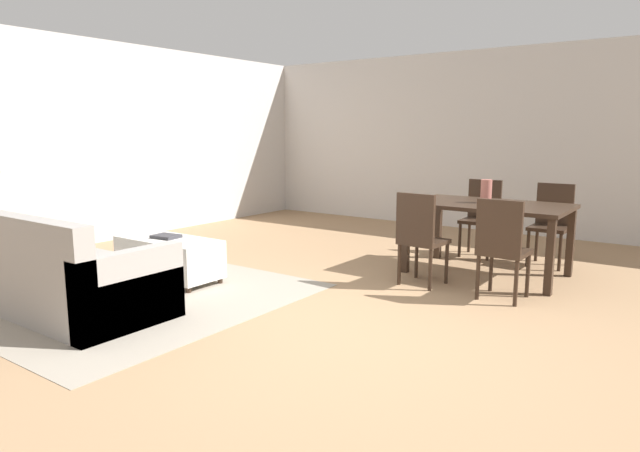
# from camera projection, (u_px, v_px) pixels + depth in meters

# --- Properties ---
(ground_plane) EXTENTS (10.80, 10.80, 0.00)m
(ground_plane) POSITION_uv_depth(u_px,v_px,m) (326.00, 328.00, 4.31)
(ground_plane) COLOR #9E7A56
(wall_back) EXTENTS (9.00, 0.12, 2.70)m
(wall_back) POSITION_uv_depth(u_px,v_px,m) (524.00, 142.00, 8.08)
(wall_back) COLOR beige
(wall_back) RESTS_ON ground_plane
(wall_left) EXTENTS (0.12, 11.00, 2.70)m
(wall_left) POSITION_uv_depth(u_px,v_px,m) (60.00, 143.00, 7.07)
(wall_left) COLOR beige
(wall_left) RESTS_ON ground_plane
(area_rug) EXTENTS (3.00, 2.80, 0.01)m
(area_rug) POSITION_uv_depth(u_px,v_px,m) (122.00, 292.00, 5.24)
(area_rug) COLOR gray
(area_rug) RESTS_ON ground_plane
(couch) EXTENTS (2.00, 0.93, 0.86)m
(couch) POSITION_uv_depth(u_px,v_px,m) (57.00, 277.00, 4.71)
(couch) COLOR gray
(couch) RESTS_ON ground_plane
(ottoman_table) EXTENTS (1.13, 0.51, 0.43)m
(ottoman_table) POSITION_uv_depth(u_px,v_px,m) (169.00, 256.00, 5.65)
(ottoman_table) COLOR silver
(ottoman_table) RESTS_ON ground_plane
(dining_table) EXTENTS (1.59, 0.96, 0.76)m
(dining_table) POSITION_uv_depth(u_px,v_px,m) (488.00, 212.00, 5.81)
(dining_table) COLOR #332319
(dining_table) RESTS_ON ground_plane
(dining_chair_near_left) EXTENTS (0.42, 0.42, 0.92)m
(dining_chair_near_left) POSITION_uv_depth(u_px,v_px,m) (420.00, 234.00, 5.39)
(dining_chair_near_left) COLOR #332319
(dining_chair_near_left) RESTS_ON ground_plane
(dining_chair_near_right) EXTENTS (0.41, 0.41, 0.92)m
(dining_chair_near_right) POSITION_uv_depth(u_px,v_px,m) (502.00, 244.00, 4.92)
(dining_chair_near_right) COLOR #332319
(dining_chair_near_right) RESTS_ON ground_plane
(dining_chair_far_left) EXTENTS (0.41, 0.41, 0.92)m
(dining_chair_far_left) POSITION_uv_depth(u_px,v_px,m) (482.00, 213.00, 6.76)
(dining_chair_far_left) COLOR #332319
(dining_chair_far_left) RESTS_ON ground_plane
(dining_chair_far_right) EXTENTS (0.41, 0.41, 0.92)m
(dining_chair_far_right) POSITION_uv_depth(u_px,v_px,m) (552.00, 219.00, 6.27)
(dining_chair_far_right) COLOR #332319
(dining_chair_far_right) RESTS_ON ground_plane
(vase_centerpiece) EXTENTS (0.11, 0.11, 0.24)m
(vase_centerpiece) POSITION_uv_depth(u_px,v_px,m) (486.00, 191.00, 5.81)
(vase_centerpiece) COLOR #B26659
(vase_centerpiece) RESTS_ON dining_table
(book_on_ottoman) EXTENTS (0.28, 0.23, 0.03)m
(book_on_ottoman) POSITION_uv_depth(u_px,v_px,m) (166.00, 236.00, 5.64)
(book_on_ottoman) COLOR #333338
(book_on_ottoman) RESTS_ON ottoman_table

